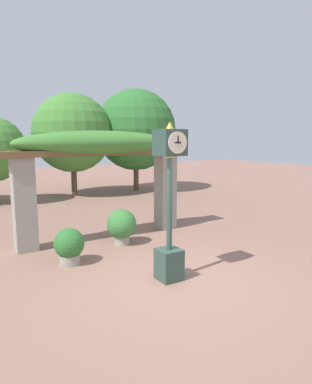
% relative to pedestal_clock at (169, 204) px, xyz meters
% --- Properties ---
extents(ground_plane, '(60.00, 60.00, 0.00)m').
position_rel_pedestal_clock_xyz_m(ground_plane, '(0.06, -0.07, -1.57)').
color(ground_plane, '#8E6656').
extents(pedestal_clock, '(0.50, 0.55, 3.17)m').
position_rel_pedestal_clock_xyz_m(pedestal_clock, '(0.00, 0.00, 0.00)').
color(pedestal_clock, '#2D473D').
rests_on(pedestal_clock, ground).
extents(pergola, '(5.42, 1.13, 3.07)m').
position_rel_pedestal_clock_xyz_m(pergola, '(0.06, 3.48, 0.76)').
color(pergola, gray).
rests_on(pergola, ground).
extents(potted_plant_near_left, '(0.81, 0.81, 0.96)m').
position_rel_pedestal_clock_xyz_m(potted_plant_near_left, '(0.24, 2.65, -1.04)').
color(potted_plant_near_left, gray).
rests_on(potted_plant_near_left, ground).
extents(potted_plant_near_right, '(0.69, 0.69, 0.84)m').
position_rel_pedestal_clock_xyz_m(potted_plant_near_right, '(-1.44, 1.93, -1.13)').
color(potted_plant_near_right, gray).
rests_on(potted_plant_near_right, ground).
extents(tree_line, '(14.39, 4.52, 5.50)m').
position_rel_pedestal_clock_xyz_m(tree_line, '(1.17, 11.24, 1.47)').
color(tree_line, brown).
rests_on(tree_line, ground).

